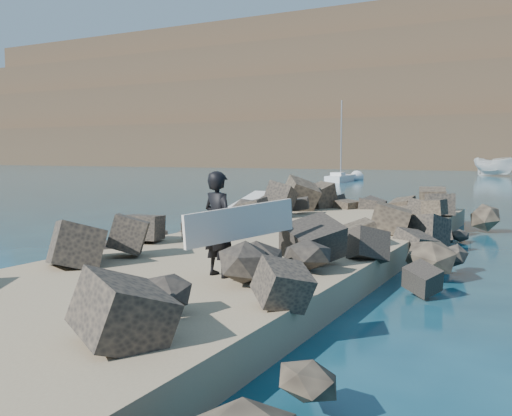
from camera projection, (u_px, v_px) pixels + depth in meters
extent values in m
plane|color=#0F384C|center=(275.00, 264.00, 14.28)|extent=(800.00, 800.00, 0.00)
cube|color=#8C7759|center=(235.00, 266.00, 12.49)|extent=(6.00, 26.00, 0.60)
cube|color=black|center=(144.00, 244.00, 14.26)|extent=(2.60, 22.00, 1.00)
cube|color=black|center=(371.00, 265.00, 11.56)|extent=(2.60, 22.00, 1.00)
cube|color=silver|center=(247.00, 205.00, 19.15)|extent=(0.65, 2.48, 0.08)
imported|color=silver|center=(495.00, 166.00, 72.39)|extent=(6.71, 6.05, 2.55)
imported|color=black|center=(219.00, 224.00, 9.97)|extent=(0.78, 0.63, 1.85)
cube|color=silver|center=(241.00, 223.00, 9.75)|extent=(1.01, 2.13, 0.72)
cube|color=silver|center=(341.00, 179.00, 58.13)|extent=(2.15, 7.03, 0.80)
cylinder|color=gray|center=(341.00, 138.00, 57.74)|extent=(0.12, 0.12, 7.61)
cube|color=silver|center=(338.00, 175.00, 57.35)|extent=(1.28, 2.03, 0.44)
cube|color=white|center=(382.00, 45.00, 163.51)|extent=(10.00, 8.00, 4.00)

